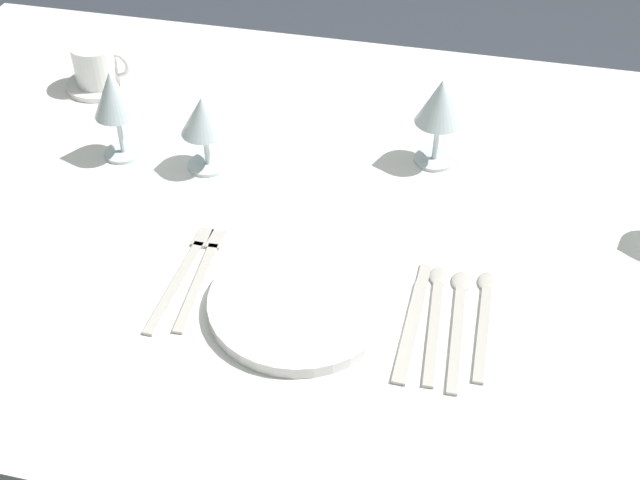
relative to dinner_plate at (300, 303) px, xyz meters
The scene contains 14 objects.
ground_plane 0.78m from the dinner_plate, 85.28° to the left, with size 6.00×6.00×0.00m, color #383D47.
dining_table 0.24m from the dinner_plate, 85.28° to the left, with size 1.80×1.11×0.74m.
dinner_plate is the anchor object (origin of this frame).
fork_outer 0.15m from the dinner_plate, 168.30° to the left, with size 0.03×0.21×0.00m.
fork_inner 0.18m from the dinner_plate, behind, with size 0.02×0.22×0.00m.
dinner_knife 0.15m from the dinner_plate, ahead, with size 0.02×0.22×0.00m.
spoon_soup 0.18m from the dinner_plate, 12.19° to the left, with size 0.03×0.22×0.01m.
spoon_dessert 0.21m from the dinner_plate, ahead, with size 0.03×0.22×0.01m.
spoon_tea 0.25m from the dinner_plate, 11.58° to the left, with size 0.03×0.20×0.01m.
saucer_left 0.70m from the dinner_plate, 136.75° to the left, with size 0.13×0.13×0.01m, color white.
coffee_cup_left 0.70m from the dinner_plate, 136.66° to the left, with size 0.11×0.08×0.07m.
wine_glass_centre 0.37m from the dinner_plate, 128.90° to the left, with size 0.08×0.08×0.13m.
wine_glass_right 0.48m from the dinner_plate, 143.14° to the left, with size 0.07×0.07×0.16m.
wine_glass_far 0.42m from the dinner_plate, 70.73° to the left, with size 0.08×0.08×0.15m.
Camera 1 is at (0.18, -0.97, 1.53)m, focal length 45.50 mm.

